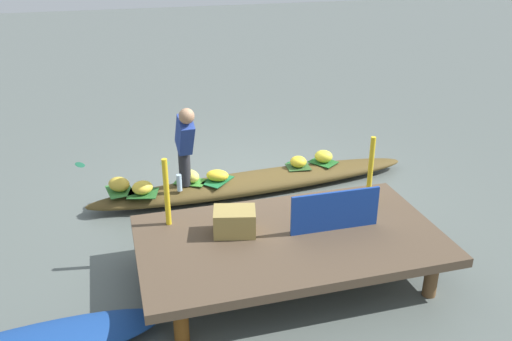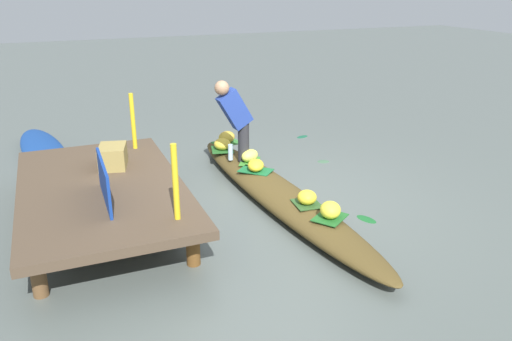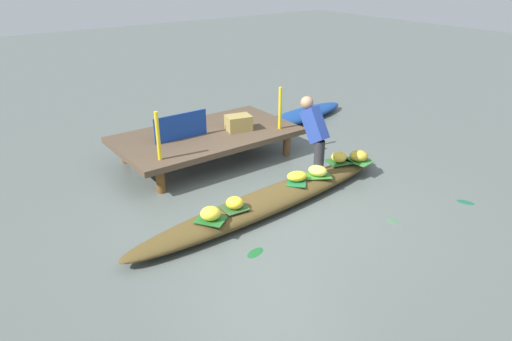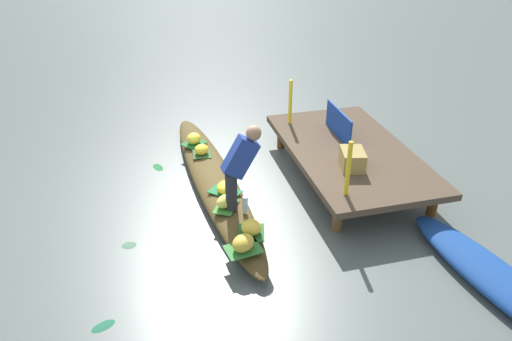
{
  "view_description": "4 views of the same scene",
  "coord_description": "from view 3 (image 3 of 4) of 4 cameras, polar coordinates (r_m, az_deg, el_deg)",
  "views": [
    {
      "loc": [
        1.9,
        6.78,
        3.47
      ],
      "look_at": [
        0.05,
        0.19,
        0.4
      ],
      "focal_mm": 38.06,
      "sensor_mm": 36.0,
      "label": 1
    },
    {
      "loc": [
        -5.48,
        2.53,
        2.73
      ],
      "look_at": [
        -0.07,
        0.32,
        0.51
      ],
      "focal_mm": 35.91,
      "sensor_mm": 36.0,
      "label": 2
    },
    {
      "loc": [
        -3.71,
        -4.66,
        3.36
      ],
      "look_at": [
        0.02,
        0.37,
        0.46
      ],
      "focal_mm": 32.44,
      "sensor_mm": 36.0,
      "label": 3
    },
    {
      "loc": [
        6.39,
        -0.99,
        3.95
      ],
      "look_at": [
        0.48,
        0.54,
        0.48
      ],
      "focal_mm": 34.14,
      "sensor_mm": 36.0,
      "label": 4
    }
  ],
  "objects": [
    {
      "name": "leaf_mat_1",
      "position": [
        6.08,
        -5.6,
        -6.04
      ],
      "size": [
        0.46,
        0.48,
        0.01
      ],
      "primitive_type": "cube",
      "rotation": [
        0.0,
        0.0,
        2.18
      ],
      "color": "#216126",
      "rests_on": "vendor_boat"
    },
    {
      "name": "leaf_mat_3",
      "position": [
        6.32,
        -2.63,
        -4.65
      ],
      "size": [
        0.36,
        0.32,
        0.01
      ],
      "primitive_type": "cube",
      "rotation": [
        0.0,
        0.0,
        3.05
      ],
      "color": "#2D5325",
      "rests_on": "vendor_boat"
    },
    {
      "name": "leaf_mat_2",
      "position": [
        7.09,
        5.06,
        -1.25
      ],
      "size": [
        0.51,
        0.51,
        0.01
      ],
      "primitive_type": "cube",
      "rotation": [
        0.0,
        0.0,
        0.77
      ],
      "color": "#1B6634",
      "rests_on": "vendor_boat"
    },
    {
      "name": "railing_post_east",
      "position": [
        8.41,
        2.99,
        7.68
      ],
      "size": [
        0.06,
        0.06,
        0.77
      ],
      "primitive_type": "cylinder",
      "color": "yellow",
      "rests_on": "dock_platform"
    },
    {
      "name": "market_banner",
      "position": [
        8.05,
        -9.25,
        5.38
      ],
      "size": [
        0.99,
        0.04,
        0.45
      ],
      "primitive_type": "cube",
      "rotation": [
        0.0,
        0.0,
        -0.01
      ],
      "color": "navy",
      "rests_on": "dock_platform"
    },
    {
      "name": "banana_bunch_3",
      "position": [
        6.28,
        -2.64,
        -4.0
      ],
      "size": [
        0.32,
        0.31,
        0.16
      ],
      "primitive_type": "ellipsoid",
      "rotation": [
        0.0,
        0.0,
        2.68
      ],
      "color": "yellow",
      "rests_on": "vendor_boat"
    },
    {
      "name": "canal_water",
      "position": [
        6.84,
        1.71,
        -4.59
      ],
      "size": [
        40.0,
        40.0,
        0.0
      ],
      "primitive_type": "plane",
      "color": "#535C58",
      "rests_on": "ground"
    },
    {
      "name": "railing_post_west",
      "position": [
        7.2,
        -12.0,
        4.17
      ],
      "size": [
        0.06,
        0.06,
        0.77
      ],
      "primitive_type": "cylinder",
      "color": "yellow",
      "rests_on": "dock_platform"
    },
    {
      "name": "banana_bunch_0",
      "position": [
        7.25,
        7.63,
        -0.04
      ],
      "size": [
        0.33,
        0.36,
        0.17
      ],
      "primitive_type": "ellipsoid",
      "rotation": [
        0.0,
        0.0,
        5.31
      ],
      "color": "#F2E658",
      "rests_on": "vendor_boat"
    },
    {
      "name": "drifting_plant_1",
      "position": [
        6.78,
        16.51,
        -5.97
      ],
      "size": [
        0.19,
        0.21,
        0.01
      ],
      "primitive_type": "ellipsoid",
      "rotation": [
        0.0,
        0.0,
        1.4
      ],
      "color": "#43674B",
      "rests_on": "ground"
    },
    {
      "name": "dock_platform",
      "position": [
        8.37,
        -6.1,
        4.24
      ],
      "size": [
        3.2,
        1.8,
        0.5
      ],
      "color": "#4E3E2E",
      "rests_on": "ground"
    },
    {
      "name": "leaf_mat_5",
      "position": [
        7.94,
        12.51,
        1.17
      ],
      "size": [
        0.38,
        0.47,
        0.01
      ],
      "primitive_type": "cube",
      "rotation": [
        0.0,
        0.0,
        1.73
      ],
      "color": "#347834",
      "rests_on": "vendor_boat"
    },
    {
      "name": "produce_crate",
      "position": [
        8.4,
        -2.17,
        5.89
      ],
      "size": [
        0.5,
        0.41,
        0.27
      ],
      "primitive_type": "cube",
      "rotation": [
        0.0,
        0.0,
        -0.24
      ],
      "color": "#998445",
      "rests_on": "dock_platform"
    },
    {
      "name": "leaf_mat_4",
      "position": [
        7.84,
        10.16,
        1.08
      ],
      "size": [
        0.45,
        0.41,
        0.01
      ],
      "primitive_type": "cube",
      "rotation": [
        0.0,
        0.0,
        2.89
      ],
      "color": "#235A24",
      "rests_on": "vendor_boat"
    },
    {
      "name": "banana_bunch_1",
      "position": [
        6.03,
        -5.64,
        -5.3
      ],
      "size": [
        0.34,
        0.33,
        0.18
      ],
      "primitive_type": "ellipsoid",
      "rotation": [
        0.0,
        0.0,
        5.79
      ],
      "color": "yellow",
      "rests_on": "vendor_boat"
    },
    {
      "name": "water_bottle",
      "position": [
        7.5,
        7.44,
        1.07
      ],
      "size": [
        0.07,
        0.07,
        0.23
      ],
      "primitive_type": "cylinder",
      "color": "silver",
      "rests_on": "vendor_boat"
    },
    {
      "name": "banana_bunch_2",
      "position": [
        7.06,
        5.09,
        -0.71
      ],
      "size": [
        0.37,
        0.33,
        0.15
      ],
      "primitive_type": "ellipsoid",
      "rotation": [
        0.0,
        0.0,
        2.72
      ],
      "color": "yellow",
      "rests_on": "vendor_boat"
    },
    {
      "name": "banana_bunch_5",
      "position": [
        7.9,
        12.57,
        1.79
      ],
      "size": [
        0.39,
        0.39,
        0.19
      ],
      "primitive_type": "ellipsoid",
      "rotation": [
        0.0,
        0.0,
        5.48
      ],
      "color": "gold",
      "rests_on": "vendor_boat"
    },
    {
      "name": "drifting_plant_2",
      "position": [
        7.66,
        24.42,
        -3.58
      ],
      "size": [
        0.22,
        0.29,
        0.01
      ],
      "primitive_type": "ellipsoid",
      "rotation": [
        0.0,
        0.0,
        1.98
      ],
      "color": "#1A593C",
      "rests_on": "ground"
    },
    {
      "name": "leaf_mat_0",
      "position": [
        7.28,
        7.59,
        -0.66
      ],
      "size": [
        0.49,
        0.43,
        0.01
      ],
      "primitive_type": "cube",
      "rotation": [
        0.0,
        0.0,
        2.63
      ],
      "color": "#3A7F2D",
      "rests_on": "vendor_boat"
    },
    {
      "name": "vendor_boat",
      "position": [
        6.78,
        1.72,
        -3.68
      ],
      "size": [
        4.77,
        0.92,
        0.25
      ],
      "primitive_type": "ellipsoid",
      "rotation": [
        0.0,
        0.0,
        0.06
      ],
      "color": "#503F1E",
      "rests_on": "ground"
    },
    {
      "name": "moored_boat",
      "position": [
        10.51,
        5.43,
        6.73
      ],
      "size": [
        2.82,
        0.99,
        0.22
      ],
      "primitive_type": "ellipsoid",
      "rotation": [
        0.0,
        0.0,
        0.14
      ],
      "color": "navy",
      "rests_on": "ground"
    },
    {
      "name": "vendor_person",
      "position": [
        7.19,
        7.24,
        4.87
      ],
      "size": [
        0.22,
        0.54,
        1.19
      ],
      "color": "#28282D",
      "rests_on": "vendor_boat"
    },
    {
      "name": "drifting_plant_0",
      "position": [
        5.86,
        -0.09,
        -10.09
      ],
      "size": [
        0.31,
        0.22,
        0.01
      ],
      "primitive_type": "ellipsoid",
      "rotation": [
        0.0,
        0.0,
        0.29
      ],
      "color": "#1A5D27",
      "rests_on": "ground"
    },
    {
      "name": "banana_bunch_4",
      "position": [
        7.81,
        10.2,
        1.65
      ],
      "size": [
        0.31,
        0.29,
        0.17
      ],
      "primitive_type": "ellipsoid",
      "rotation": [
        0.0,
        0.0,
        0.15
      ],
      "color": "yellow",
      "rests_on": "vendor_boat"
    }
  ]
}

